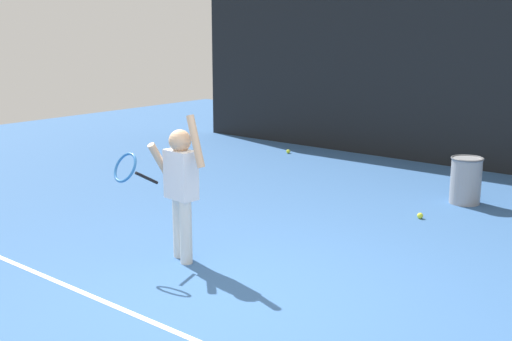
{
  "coord_description": "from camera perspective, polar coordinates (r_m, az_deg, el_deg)",
  "views": [
    {
      "loc": [
        2.97,
        -3.45,
        2.1
      ],
      "look_at": [
        -0.55,
        0.82,
        0.85
      ],
      "focal_mm": 45.42,
      "sensor_mm": 36.0,
      "label": 1
    }
  ],
  "objects": [
    {
      "name": "tennis_ball_5",
      "position": [
        10.79,
        2.86,
        1.69
      ],
      "size": [
        0.07,
        0.07,
        0.07
      ],
      "primitive_type": "sphere",
      "color": "#CCE033",
      "rests_on": "ground"
    },
    {
      "name": "ground_plane",
      "position": [
        5.01,
        -1.12,
        -12.04
      ],
      "size": [
        20.0,
        20.0,
        0.0
      ],
      "primitive_type": "plane",
      "color": "#335B93"
    },
    {
      "name": "tennis_ball_2",
      "position": [
        7.41,
        14.22,
        -3.87
      ],
      "size": [
        0.07,
        0.07,
        0.07
      ],
      "primitive_type": "sphere",
      "color": "#CCE033",
      "rests_on": "ground"
    },
    {
      "name": "court_line_baseline",
      "position": [
        4.62,
        -6.1,
        -14.36
      ],
      "size": [
        9.0,
        0.05,
        0.0
      ],
      "primitive_type": "cube",
      "color": "white",
      "rests_on": "ground"
    },
    {
      "name": "tennis_player",
      "position": [
        5.8,
        -6.82,
        -1.07
      ],
      "size": [
        0.76,
        0.57,
        1.35
      ],
      "rotation": [
        0.0,
        0.0,
        -0.11
      ],
      "color": "silver",
      "rests_on": "ground"
    },
    {
      "name": "fence_post_1",
      "position": [
        10.55,
        12.31,
        9.41
      ],
      "size": [
        0.09,
        0.09,
        3.08
      ],
      "primitive_type": "cylinder",
      "color": "slate",
      "rests_on": "ground"
    },
    {
      "name": "ball_hopper",
      "position": [
        8.12,
        18.0,
        -0.79
      ],
      "size": [
        0.38,
        0.38,
        0.56
      ],
      "color": "gray",
      "rests_on": "ground"
    },
    {
      "name": "fence_post_0",
      "position": [
        12.71,
        -3.07,
        10.2
      ],
      "size": [
        0.09,
        0.09,
        3.08
      ],
      "primitive_type": "cylinder",
      "color": "slate",
      "rests_on": "ground"
    }
  ]
}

